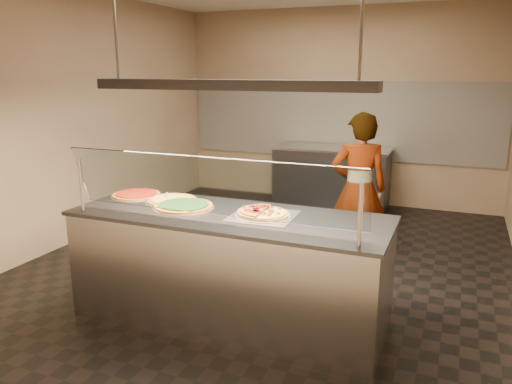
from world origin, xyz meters
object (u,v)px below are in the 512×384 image
at_px(worker, 359,189).
at_px(serving_counter, 230,267).
at_px(half_pizza_sausage, 275,214).
at_px(prep_table, 331,177).
at_px(pizza_tomato, 137,194).
at_px(pizza_spinach, 184,206).
at_px(pizza_cheese, 172,200).
at_px(pizza_spatula, 171,196).
at_px(perforated_tray, 263,215).
at_px(sneeze_guard, 208,187).
at_px(heat_lamp_housing, 227,85).
at_px(half_pizza_pepperoni, 252,211).

bearing_deg(worker, serving_counter, 48.56).
bearing_deg(half_pizza_sausage, prep_table, 97.02).
relative_size(pizza_tomato, prep_table, 0.27).
bearing_deg(pizza_spinach, prep_table, 84.77).
distance_m(pizza_cheese, pizza_spatula, 0.07).
height_order(perforated_tray, pizza_spatula, pizza_spatula).
bearing_deg(pizza_cheese, prep_table, 81.48).
height_order(half_pizza_sausage, pizza_cheese, half_pizza_sausage).
relative_size(prep_table, worker, 1.05).
bearing_deg(serving_counter, pizza_tomato, 168.35).
bearing_deg(worker, sneeze_guard, 52.03).
distance_m(pizza_spatula, worker, 2.05).
height_order(perforated_tray, half_pizza_sausage, half_pizza_sausage).
xyz_separation_m(perforated_tray, heat_lamp_housing, (-0.28, -0.04, 1.01)).
bearing_deg(pizza_cheese, sneeze_guard, -38.80).
bearing_deg(perforated_tray, pizza_spinach, -178.67).
xyz_separation_m(half_pizza_sausage, pizza_spinach, (-0.81, -0.02, -0.01)).
height_order(sneeze_guard, half_pizza_sausage, sneeze_guard).
xyz_separation_m(perforated_tray, pizza_spinach, (-0.71, -0.02, 0.01)).
distance_m(sneeze_guard, pizza_cheese, 0.86).
bearing_deg(heat_lamp_housing, pizza_spatula, 161.91).
bearing_deg(sneeze_guard, pizza_cheese, 141.20).
bearing_deg(half_pizza_sausage, sneeze_guard, -134.42).
bearing_deg(perforated_tray, pizza_cheese, 172.30).
bearing_deg(half_pizza_pepperoni, serving_counter, -166.72).
distance_m(pizza_tomato, prep_table, 3.76).
xyz_separation_m(serving_counter, heat_lamp_housing, (0.00, 0.00, 1.48)).
bearing_deg(prep_table, pizza_tomato, -104.85).
relative_size(serving_counter, heat_lamp_housing, 1.13).
relative_size(serving_counter, half_pizza_sausage, 6.19).
bearing_deg(heat_lamp_housing, serving_counter, 0.00).
distance_m(pizza_spinach, heat_lamp_housing, 1.09).
bearing_deg(pizza_spatula, half_pizza_sausage, -9.46).
xyz_separation_m(pizza_cheese, pizza_tomato, (-0.41, 0.05, -0.00)).
bearing_deg(heat_lamp_housing, half_pizza_pepperoni, 13.28).
relative_size(pizza_spinach, pizza_tomato, 1.13).
bearing_deg(half_pizza_pepperoni, half_pizza_sausage, 0.32).
xyz_separation_m(half_pizza_pepperoni, pizza_tomato, (-1.23, 0.17, -0.02)).
height_order(half_pizza_pepperoni, half_pizza_sausage, half_pizza_pepperoni).
height_order(pizza_spinach, pizza_tomato, pizza_spinach).
height_order(serving_counter, half_pizza_pepperoni, half_pizza_pepperoni).
xyz_separation_m(pizza_cheese, prep_table, (0.55, 3.66, -0.48)).
xyz_separation_m(half_pizza_pepperoni, pizza_cheese, (-0.82, 0.12, -0.02)).
xyz_separation_m(prep_table, heat_lamp_housing, (0.09, -3.82, 1.48)).
height_order(perforated_tray, pizza_spinach, pizza_spinach).
height_order(sneeze_guard, perforated_tray, sneeze_guard).
bearing_deg(perforated_tray, sneeze_guard, -126.16).
bearing_deg(pizza_spatula, half_pizza_pepperoni, -11.65).
bearing_deg(perforated_tray, heat_lamp_housing, -171.43).
relative_size(sneeze_guard, half_pizza_sausage, 5.62).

